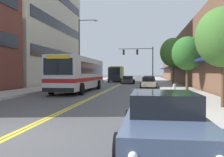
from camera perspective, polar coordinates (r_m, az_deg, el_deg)
The scene contains 18 objects.
ground_plane at distance 43.89m, azimuth 2.56°, elevation -1.03°, with size 240.00×240.00×0.00m, color #4C4C4F.
sidewalk_left at distance 45.11m, azimuth -6.65°, elevation -0.87°, with size 3.50×106.00×0.17m.
sidewalk_right at distance 43.85m, azimuth 12.04°, elevation -0.95°, with size 3.50×106.00×0.17m.
centre_line at distance 43.89m, azimuth 2.56°, elevation -1.03°, with size 0.34×106.00×0.01m.
storefront_row_right at distance 44.72m, azimuth 19.74°, elevation 4.10°, with size 9.10×68.00×8.07m.
city_bus at distance 24.97m, azimuth -7.36°, elevation 1.31°, with size 2.87×12.34×3.21m.
car_silver_parked_left_mid at distance 41.05m, azimuth -3.97°, elevation -0.32°, with size 2.21×4.62×1.32m.
car_slate_blue_parked_right_foreground at distance 6.44m, azimuth 11.79°, elevation -9.56°, with size 2.12×4.89×1.33m.
car_champagne_parked_right_mid at distance 30.83m, azimuth 8.32°, elevation -0.93°, with size 1.98×4.57×1.32m.
car_charcoal_parked_right_far at distance 40.25m, azimuth 8.43°, elevation -0.39°, with size 2.09×4.55×1.32m.
car_dark_grey_moving_lead at distance 41.91m, azimuth 3.67°, elevation -0.35°, with size 2.21×4.31×1.27m.
box_truck at distance 50.64m, azimuth 1.03°, elevation 1.11°, with size 2.63×8.00×3.07m.
traffic_signal_mast at distance 45.75m, azimuth 6.63°, elevation 4.89°, with size 6.31×0.38×6.52m.
street_lamp_left_far at distance 35.29m, azimuth -6.94°, elevation 7.26°, with size 2.74×0.28×9.26m.
street_tree_right_near at distance 13.19m, azimuth 24.12°, elevation 8.63°, with size 2.63×2.63×4.81m.
street_tree_right_mid at distance 24.73m, azimuth 16.83°, elevation 5.48°, with size 2.90×2.90×5.08m.
street_tree_right_far at distance 35.29m, azimuth 13.86°, elevation 5.79°, with size 3.64×3.64×6.42m.
fire_hydrant at distance 18.58m, azimuth 14.02°, elevation -2.50°, with size 0.32×0.24×0.86m.
Camera 1 is at (3.88, -6.68, 1.84)m, focal length 40.00 mm.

